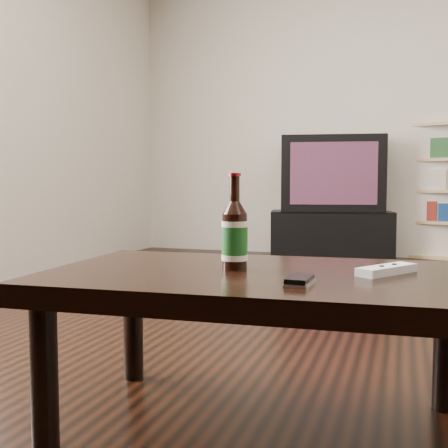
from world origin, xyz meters
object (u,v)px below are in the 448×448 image
(coffee_table, at_px, (262,293))
(bookshelf, at_px, (437,188))
(tv_stand, at_px, (330,234))
(remote, at_px, (387,270))
(tv, at_px, (331,174))
(beer_bottle, at_px, (235,236))
(phone, at_px, (300,281))

(coffee_table, bearing_deg, bookshelf, 80.62)
(tv_stand, distance_m, remote, 3.51)
(tv, distance_m, remote, 3.52)
(beer_bottle, bearing_deg, phone, -37.07)
(beer_bottle, xyz_separation_m, remote, (0.39, 0.06, -0.08))
(coffee_table, xyz_separation_m, remote, (0.31, 0.06, 0.07))
(remote, bearing_deg, beer_bottle, -138.51)
(beer_bottle, bearing_deg, tv, 93.26)
(coffee_table, height_order, beer_bottle, beer_bottle)
(tv, distance_m, bookshelf, 0.98)
(tv, xyz_separation_m, beer_bottle, (0.20, -3.51, -0.25))
(remote, bearing_deg, phone, -97.75)
(phone, distance_m, remote, 0.28)
(tv_stand, bearing_deg, remote, -91.38)
(beer_bottle, bearing_deg, coffee_table, -5.94)
(tv_stand, xyz_separation_m, coffee_table, (0.28, -3.52, 0.15))
(tv_stand, xyz_separation_m, tv, (0.00, -0.00, 0.55))
(phone, bearing_deg, bookshelf, 85.09)
(remote, bearing_deg, tv, 132.90)
(tv, distance_m, beer_bottle, 3.52)
(tv_stand, relative_size, bookshelf, 0.88)
(tv_stand, distance_m, tv, 0.55)
(tv_stand, bearing_deg, beer_bottle, -97.79)
(phone, bearing_deg, tv_stand, 98.67)
(bookshelf, relative_size, coffee_table, 1.04)
(tv, bearing_deg, phone, -94.75)
(tv_stand, height_order, tv, tv)
(tv_stand, relative_size, beer_bottle, 4.15)
(coffee_table, relative_size, beer_bottle, 4.53)
(beer_bottle, distance_m, phone, 0.27)
(bookshelf, distance_m, coffee_table, 3.89)
(tv_stand, height_order, coffee_table, tv_stand)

